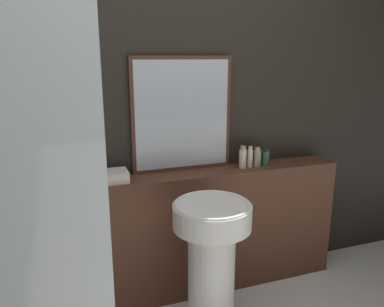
{
  "coord_description": "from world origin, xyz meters",
  "views": [
    {
      "loc": [
        -0.79,
        -0.91,
        1.66
      ],
      "look_at": [
        -0.03,
        1.25,
        1.07
      ],
      "focal_mm": 35.0,
      "sensor_mm": 36.0,
      "label": 1
    }
  ],
  "objects_px": {
    "mirror": "(182,115)",
    "conditioner_bottle": "(250,157)",
    "towel_stack": "(111,176)",
    "body_wash_bottle": "(266,157)",
    "pedestal_sink": "(211,258)",
    "shampoo_bottle": "(243,158)",
    "lotion_bottle": "(257,158)"
  },
  "relations": [
    {
      "from": "mirror",
      "to": "conditioner_bottle",
      "type": "bearing_deg",
      "value": -11.72
    },
    {
      "from": "towel_stack",
      "to": "conditioner_bottle",
      "type": "distance_m",
      "value": 0.98
    },
    {
      "from": "body_wash_bottle",
      "to": "conditioner_bottle",
      "type": "bearing_deg",
      "value": 180.0
    },
    {
      "from": "conditioner_bottle",
      "to": "body_wash_bottle",
      "type": "relative_size",
      "value": 1.18
    },
    {
      "from": "mirror",
      "to": "body_wash_bottle",
      "type": "relative_size",
      "value": 6.07
    },
    {
      "from": "pedestal_sink",
      "to": "towel_stack",
      "type": "bearing_deg",
      "value": 137.33
    },
    {
      "from": "pedestal_sink",
      "to": "mirror",
      "type": "distance_m",
      "value": 0.95
    },
    {
      "from": "shampoo_bottle",
      "to": "body_wash_bottle",
      "type": "distance_m",
      "value": 0.18
    },
    {
      "from": "lotion_bottle",
      "to": "mirror",
      "type": "bearing_deg",
      "value": 169.54
    },
    {
      "from": "pedestal_sink",
      "to": "shampoo_bottle",
      "type": "height_order",
      "value": "shampoo_bottle"
    },
    {
      "from": "shampoo_bottle",
      "to": "lotion_bottle",
      "type": "height_order",
      "value": "shampoo_bottle"
    },
    {
      "from": "conditioner_bottle",
      "to": "lotion_bottle",
      "type": "xyz_separation_m",
      "value": [
        0.06,
        0.0,
        -0.01
      ]
    },
    {
      "from": "lotion_bottle",
      "to": "body_wash_bottle",
      "type": "xyz_separation_m",
      "value": [
        0.07,
        -0.0,
        -0.0
      ]
    },
    {
      "from": "lotion_bottle",
      "to": "pedestal_sink",
      "type": "bearing_deg",
      "value": -139.54
    },
    {
      "from": "pedestal_sink",
      "to": "lotion_bottle",
      "type": "relative_size",
      "value": 6.27
    },
    {
      "from": "pedestal_sink",
      "to": "towel_stack",
      "type": "relative_size",
      "value": 4.11
    },
    {
      "from": "pedestal_sink",
      "to": "towel_stack",
      "type": "xyz_separation_m",
      "value": [
        -0.5,
        0.46,
        0.41
      ]
    },
    {
      "from": "shampoo_bottle",
      "to": "body_wash_bottle",
      "type": "bearing_deg",
      "value": -0.0
    },
    {
      "from": "mirror",
      "to": "towel_stack",
      "type": "distance_m",
      "value": 0.62
    },
    {
      "from": "towel_stack",
      "to": "conditioner_bottle",
      "type": "bearing_deg",
      "value": 0.0
    },
    {
      "from": "mirror",
      "to": "conditioner_bottle",
      "type": "relative_size",
      "value": 5.13
    },
    {
      "from": "mirror",
      "to": "conditioner_bottle",
      "type": "height_order",
      "value": "mirror"
    },
    {
      "from": "mirror",
      "to": "towel_stack",
      "type": "xyz_separation_m",
      "value": [
        -0.5,
        -0.1,
        -0.35
      ]
    },
    {
      "from": "shampoo_bottle",
      "to": "lotion_bottle",
      "type": "distance_m",
      "value": 0.12
    },
    {
      "from": "body_wash_bottle",
      "to": "towel_stack",
      "type": "bearing_deg",
      "value": 180.0
    },
    {
      "from": "towel_stack",
      "to": "shampoo_bottle",
      "type": "xyz_separation_m",
      "value": [
        0.92,
        0.0,
        0.04
      ]
    },
    {
      "from": "conditioner_bottle",
      "to": "lotion_bottle",
      "type": "bearing_deg",
      "value": 0.0
    },
    {
      "from": "pedestal_sink",
      "to": "conditioner_bottle",
      "type": "xyz_separation_m",
      "value": [
        0.48,
        0.46,
        0.45
      ]
    },
    {
      "from": "conditioner_bottle",
      "to": "towel_stack",
      "type": "bearing_deg",
      "value": 180.0
    },
    {
      "from": "towel_stack",
      "to": "conditioner_bottle",
      "type": "relative_size",
      "value": 1.4
    },
    {
      "from": "towel_stack",
      "to": "pedestal_sink",
      "type": "bearing_deg",
      "value": -42.67
    },
    {
      "from": "mirror",
      "to": "lotion_bottle",
      "type": "relative_size",
      "value": 5.61
    }
  ]
}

